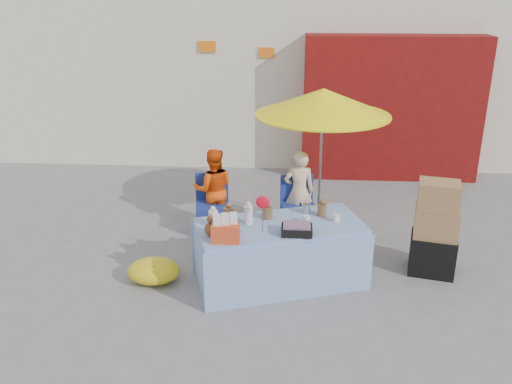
# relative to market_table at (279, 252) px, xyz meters

# --- Properties ---
(ground) EXTENTS (80.00, 80.00, 0.00)m
(ground) POSITION_rel_market_table_xyz_m (-0.27, -0.15, -0.40)
(ground) COLOR slate
(ground) RESTS_ON ground
(market_table) EXTENTS (2.20, 1.53, 1.22)m
(market_table) POSITION_rel_market_table_xyz_m (0.00, 0.00, 0.00)
(market_table) COLOR #8DA5E2
(market_table) RESTS_ON ground
(chair_left) EXTENTS (0.55, 0.54, 0.85)m
(chair_left) POSITION_rel_market_table_xyz_m (-1.01, 1.37, -0.14)
(chair_left) COLOR navy
(chair_left) RESTS_ON ground
(chair_right) EXTENTS (0.55, 0.54, 0.85)m
(chair_right) POSITION_rel_market_table_xyz_m (0.24, 1.37, -0.14)
(chair_right) COLOR navy
(chair_right) RESTS_ON ground
(vendor_orange) EXTENTS (0.67, 0.56, 1.23)m
(vendor_orange) POSITION_rel_market_table_xyz_m (-1.00, 1.50, 0.22)
(vendor_orange) COLOR #F54E0C
(vendor_orange) RESTS_ON ground
(vendor_beige) EXTENTS (0.49, 0.36, 1.23)m
(vendor_beige) POSITION_rel_market_table_xyz_m (0.25, 1.50, 0.22)
(vendor_beige) COLOR beige
(vendor_beige) RESTS_ON ground
(umbrella) EXTENTS (1.90, 1.90, 2.09)m
(umbrella) POSITION_rel_market_table_xyz_m (0.55, 1.65, 1.49)
(umbrella) COLOR gray
(umbrella) RESTS_ON ground
(box_stack) EXTENTS (0.64, 0.56, 1.22)m
(box_stack) POSITION_rel_market_table_xyz_m (1.92, 0.37, 0.17)
(box_stack) COLOR black
(box_stack) RESTS_ON ground
(tarp_bundle) EXTENTS (0.68, 0.55, 0.29)m
(tarp_bundle) POSITION_rel_market_table_xyz_m (-1.53, -0.11, -0.25)
(tarp_bundle) COLOR gold
(tarp_bundle) RESTS_ON ground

